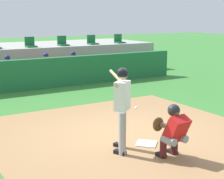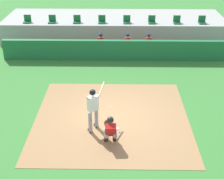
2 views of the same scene
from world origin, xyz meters
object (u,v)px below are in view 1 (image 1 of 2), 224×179
object	(u,v)px
stadium_seat_6	(92,42)
stadium_seat_7	(119,41)
home_plate	(147,144)
stadium_seat_4	(30,44)
dugout_player_0	(9,71)
stadium_seat_5	(63,43)
catcher_crouched	(173,129)
dugout_player_2	(75,66)
dugout_player_1	(47,68)
batter_at_plate	(122,104)

from	to	relation	value
stadium_seat_6	stadium_seat_7	xyz separation A→B (m)	(1.62, 0.00, 0.00)
home_plate	stadium_seat_6	distance (m)	11.06
home_plate	stadium_seat_4	bearing A→B (deg)	85.44
dugout_player_0	stadium_seat_5	world-z (taller)	stadium_seat_5
catcher_crouched	dugout_player_2	distance (m)	9.28
catcher_crouched	stadium_seat_5	size ratio (longest dim) A/B	3.36
dugout_player_1	dugout_player_2	xyz separation A→B (m)	(1.27, 0.00, 0.00)
catcher_crouched	dugout_player_1	world-z (taller)	dugout_player_1
batter_at_plate	dugout_player_1	world-z (taller)	batter_at_plate
dugout_player_1	home_plate	bearing A→B (deg)	-95.79
catcher_crouched	stadium_seat_6	bearing A→B (deg)	69.73
dugout_player_1	stadium_seat_5	size ratio (longest dim) A/B	2.71
dugout_player_2	stadium_seat_6	bearing A→B (deg)	46.03
dugout_player_2	stadium_seat_4	distance (m)	2.56
batter_at_plate	stadium_seat_5	world-z (taller)	stadium_seat_5
stadium_seat_7	stadium_seat_6	bearing A→B (deg)	180.00
catcher_crouched	stadium_seat_7	size ratio (longest dim) A/B	3.36
batter_at_plate	stadium_seat_6	size ratio (longest dim) A/B	3.76
home_plate	stadium_seat_5	bearing A→B (deg)	76.53
home_plate	dugout_player_0	distance (m)	8.21
stadium_seat_5	home_plate	bearing A→B (deg)	-103.47
dugout_player_0	stadium_seat_6	distance (m)	5.34
stadium_seat_7	batter_at_plate	bearing A→B (deg)	-121.96
dugout_player_0	dugout_player_1	world-z (taller)	same
dugout_player_1	dugout_player_0	bearing A→B (deg)	180.00
batter_at_plate	stadium_seat_6	distance (m)	11.28
dugout_player_2	stadium_seat_5	bearing A→B (deg)	80.58
dugout_player_0	stadium_seat_5	bearing A→B (deg)	32.14
dugout_player_1	stadium_seat_4	bearing A→B (deg)	90.38
catcher_crouched	dugout_player_1	bearing A→B (deg)	84.62
catcher_crouched	stadium_seat_4	xyz separation A→B (m)	(0.84, 11.07, 0.93)
home_plate	batter_at_plate	world-z (taller)	batter_at_plate
home_plate	dugout_player_0	xyz separation A→B (m)	(-0.80, 8.14, 0.65)
stadium_seat_6	stadium_seat_7	size ratio (longest dim) A/B	1.00
stadium_seat_7	stadium_seat_4	bearing A→B (deg)	180.00
dugout_player_0	stadium_seat_4	world-z (taller)	stadium_seat_4
dugout_player_0	stadium_seat_6	world-z (taller)	stadium_seat_6
catcher_crouched	stadium_seat_7	distance (m)	12.49
dugout_player_1	stadium_seat_7	distance (m)	5.34
stadium_seat_7	home_plate	bearing A→B (deg)	-119.19
home_plate	dugout_player_2	xyz separation A→B (m)	(2.10, 8.14, 0.65)
home_plate	stadium_seat_5	distance (m)	10.58
stadium_seat_4	stadium_seat_7	distance (m)	4.88
home_plate	dugout_player_2	world-z (taller)	dugout_player_2
stadium_seat_5	stadium_seat_6	distance (m)	1.63
home_plate	catcher_crouched	world-z (taller)	catcher_crouched
dugout_player_2	dugout_player_0	bearing A→B (deg)	180.00
home_plate	batter_at_plate	xyz separation A→B (m)	(-0.69, -0.04, 1.01)
stadium_seat_4	stadium_seat_7	size ratio (longest dim) A/B	1.00
catcher_crouched	dugout_player_1	distance (m)	9.07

